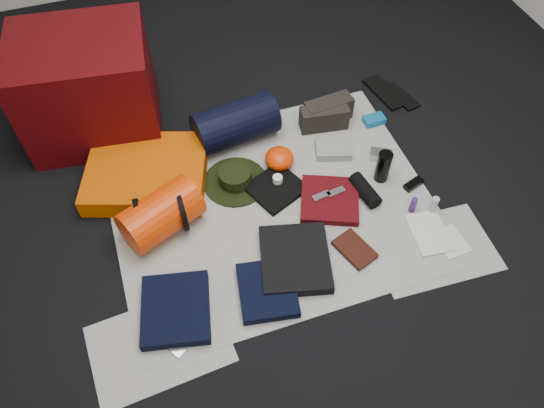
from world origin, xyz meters
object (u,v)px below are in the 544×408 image
object	(u,v)px
red_cabinet	(88,87)
compact_camera	(381,155)
water_bottle	(383,167)
sleeping_pad	(147,173)
stuff_sack	(161,214)
paperback_book	(355,249)
navy_duffel	(236,123)

from	to	relation	value
red_cabinet	compact_camera	xyz separation A→B (m)	(1.42, -0.75, -0.26)
water_bottle	compact_camera	distance (m)	0.16
sleeping_pad	compact_camera	bearing A→B (deg)	-11.71
stuff_sack	paperback_book	size ratio (longest dim) A/B	1.94
red_cabinet	water_bottle	world-z (taller)	red_cabinet
navy_duffel	stuff_sack	bearing A→B (deg)	-144.96
sleeping_pad	paperback_book	size ratio (longest dim) A/B	3.10
sleeping_pad	compact_camera	distance (m)	1.26
stuff_sack	sleeping_pad	bearing A→B (deg)	93.05
stuff_sack	navy_duffel	distance (m)	0.70
sleeping_pad	paperback_book	bearing A→B (deg)	-41.69
stuff_sack	compact_camera	bearing A→B (deg)	3.57
water_bottle	paperback_book	world-z (taller)	water_bottle
navy_duffel	compact_camera	world-z (taller)	navy_duffel
navy_duffel	paperback_book	bearing A→B (deg)	-77.90
sleeping_pad	stuff_sack	world-z (taller)	stuff_sack
paperback_book	sleeping_pad	bearing A→B (deg)	119.01
red_cabinet	water_bottle	bearing A→B (deg)	-25.65
red_cabinet	compact_camera	size ratio (longest dim) A/B	6.00
stuff_sack	water_bottle	size ratio (longest dim) A/B	2.04
sleeping_pad	water_bottle	size ratio (longest dim) A/B	3.27
paperback_book	stuff_sack	bearing A→B (deg)	133.57
stuff_sack	navy_duffel	xyz separation A→B (m)	(0.51, 0.47, 0.01)
sleeping_pad	red_cabinet	bearing A→B (deg)	110.33
red_cabinet	paperback_book	xyz separation A→B (m)	(1.04, -1.26, -0.27)
sleeping_pad	stuff_sack	distance (m)	0.34
red_cabinet	paperback_book	size ratio (longest dim) A/B	3.51
sleeping_pad	compact_camera	world-z (taller)	sleeping_pad
stuff_sack	water_bottle	xyz separation A→B (m)	(1.15, -0.06, -0.02)
sleeping_pad	navy_duffel	xyz separation A→B (m)	(0.53, 0.14, 0.06)
stuff_sack	compact_camera	distance (m)	1.22
sleeping_pad	stuff_sack	size ratio (longest dim) A/B	1.60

